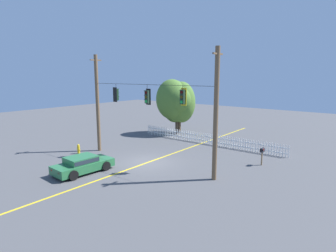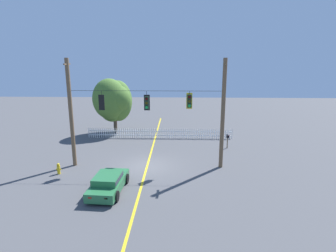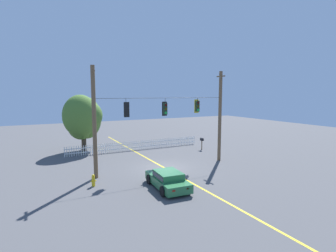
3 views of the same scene
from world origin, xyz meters
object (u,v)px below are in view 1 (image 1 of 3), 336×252
(traffic_signal_westbound_side, at_px, (147,97))
(fire_hydrant, at_px, (79,149))
(parked_car, at_px, (83,164))
(traffic_signal_eastbound_side, at_px, (116,94))
(autumn_maple_near_fence, at_px, (179,101))
(autumn_maple_mid, at_px, (174,101))
(roadside_mailbox, at_px, (262,151))
(traffic_signal_southbound_primary, at_px, (183,97))

(traffic_signal_westbound_side, height_order, fire_hydrant, traffic_signal_westbound_side)
(parked_car, bearing_deg, traffic_signal_westbound_side, 65.24)
(traffic_signal_eastbound_side, height_order, traffic_signal_westbound_side, same)
(autumn_maple_near_fence, xyz_separation_m, parked_car, (2.72, -14.70, -3.08))
(autumn_maple_mid, xyz_separation_m, parked_car, (2.90, -14.16, -3.03))
(traffic_signal_eastbound_side, xyz_separation_m, autumn_maple_mid, (-1.59, 9.83, -1.35))
(traffic_signal_eastbound_side, distance_m, traffic_signal_westbound_side, 3.31)
(traffic_signal_eastbound_side, height_order, autumn_maple_near_fence, autumn_maple_near_fence)
(autumn_maple_near_fence, bearing_deg, autumn_maple_mid, -108.33)
(roadside_mailbox, bearing_deg, parked_car, -134.62)
(autumn_maple_mid, relative_size, parked_car, 1.49)
(autumn_maple_near_fence, distance_m, parked_car, 15.26)
(traffic_signal_eastbound_side, xyz_separation_m, traffic_signal_southbound_primary, (6.44, 0.02, 0.11))
(autumn_maple_mid, xyz_separation_m, roadside_mailbox, (11.82, -5.11, -2.57))
(fire_hydrant, bearing_deg, traffic_signal_southbound_primary, 10.51)
(fire_hydrant, bearing_deg, roadside_mailbox, 26.05)
(traffic_signal_westbound_side, relative_size, roadside_mailbox, 1.12)
(parked_car, bearing_deg, traffic_signal_eastbound_side, 106.84)
(traffic_signal_westbound_side, bearing_deg, traffic_signal_eastbound_side, -179.68)
(traffic_signal_eastbound_side, xyz_separation_m, parked_car, (1.31, -4.33, -4.38))
(traffic_signal_eastbound_side, bearing_deg, parked_car, -73.16)
(traffic_signal_southbound_primary, relative_size, autumn_maple_near_fence, 0.22)
(traffic_signal_westbound_side, height_order, traffic_signal_southbound_primary, same)
(traffic_signal_southbound_primary, relative_size, autumn_maple_mid, 0.22)
(autumn_maple_near_fence, bearing_deg, fire_hydrant, -97.25)
(parked_car, distance_m, fire_hydrant, 4.99)
(traffic_signal_westbound_side, distance_m, autumn_maple_mid, 11.05)
(autumn_maple_mid, bearing_deg, fire_hydrant, -96.71)
(traffic_signal_southbound_primary, distance_m, roadside_mailbox, 7.26)
(traffic_signal_eastbound_side, xyz_separation_m, autumn_maple_near_fence, (-1.41, 10.37, -1.30))
(traffic_signal_westbound_side, height_order, parked_car, traffic_signal_westbound_side)
(autumn_maple_mid, bearing_deg, traffic_signal_westbound_side, -63.45)
(roadside_mailbox, bearing_deg, fire_hydrant, -153.95)
(traffic_signal_westbound_side, bearing_deg, fire_hydrant, -164.45)
(autumn_maple_near_fence, distance_m, fire_hydrant, 12.63)
(traffic_signal_westbound_side, distance_m, roadside_mailbox, 9.23)
(traffic_signal_southbound_primary, height_order, fire_hydrant, traffic_signal_southbound_primary)
(autumn_maple_mid, relative_size, roadside_mailbox, 4.65)
(traffic_signal_southbound_primary, xyz_separation_m, roadside_mailbox, (3.79, 4.70, -4.03))
(autumn_maple_mid, relative_size, fire_hydrant, 7.49)
(traffic_signal_eastbound_side, distance_m, parked_car, 6.29)
(autumn_maple_near_fence, xyz_separation_m, autumn_maple_mid, (-0.18, -0.54, -0.05))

